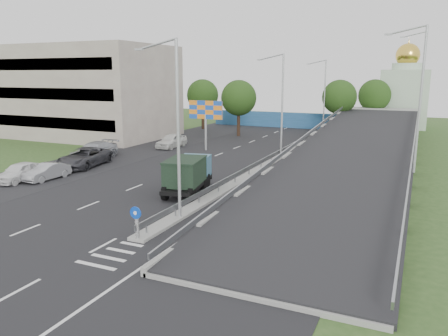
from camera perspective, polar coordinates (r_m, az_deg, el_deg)
The scene contains 24 objects.
ground at distance 21.35m, azimuth -14.67°, elevation -11.26°, with size 160.00×160.00×0.00m, color #2D4C1E.
road_surface at distance 39.29m, azimuth 0.24°, elevation -0.09°, with size 26.00×90.00×0.04m, color black.
parking_strip at distance 46.03m, azimuth -14.72°, elevation 1.32°, with size 8.00×90.00×0.05m, color black.
median at distance 41.88m, azimuth 6.23°, elevation 0.75°, with size 1.00×44.00×0.20m, color gray.
overpass_ramp at distance 39.96m, azimuth 16.56°, elevation 2.17°, with size 10.00×50.00×3.50m.
median_guardrail at distance 41.76m, azimuth 6.25°, elevation 1.62°, with size 0.09×44.00×0.71m.
sign_bollard at distance 22.58m, azimuth -11.35°, elevation -6.97°, with size 0.64×0.23×1.67m.
lamp_post_near at distance 24.63m, azimuth -6.43°, elevation 6.19°, with size 2.74×0.18×10.08m.
lamp_post_mid at distance 43.01m, azimuth 7.38°, elevation 8.69°, with size 2.74×0.18×10.08m.
lamp_post_far at distance 62.40m, azimuth 12.83°, elevation 9.54°, with size 2.74×0.18×10.08m.
beige_building at distance 63.54m, azimuth -18.16°, elevation 9.46°, with size 24.00×14.00×12.00m, color gray.
blue_wall at distance 69.47m, azimuth 10.32°, elevation 6.07°, with size 30.00×0.50×2.40m, color #22547D.
church at distance 75.19m, azimuth 22.51°, elevation 8.95°, with size 7.00×7.00×13.80m.
billboard at distance 48.37m, azimuth -2.42°, elevation 7.23°, with size 4.00×0.24×5.50m.
tree_left_mid at distance 59.62m, azimuth 1.93°, elevation 9.12°, with size 4.80×4.80×7.60m.
tree_median_far at distance 64.04m, azimuth 14.85°, elevation 8.94°, with size 4.80×4.80×7.60m.
tree_left_far at distance 67.50m, azimuth -2.80°, elevation 9.47°, with size 4.80×4.80×7.60m.
tree_ramp_far at distance 70.46m, azimuth 19.06°, elevation 8.94°, with size 4.80×4.80×7.60m.
dump_truck at distance 31.31m, azimuth -4.72°, elevation -0.63°, with size 3.27×6.17×2.58m.
parked_car_a at distance 38.22m, azimuth -25.14°, elevation -0.46°, with size 1.77×4.40×1.50m, color white.
parked_car_b at distance 37.82m, azimuth -22.12°, elevation -0.45°, with size 1.41×4.03×1.33m, color #9C9DA1.
parked_car_c at distance 41.98m, azimuth -17.82°, elevation 1.31°, with size 2.84×6.16×1.71m, color #323237.
parked_car_d at distance 45.43m, azimuth -16.60°, elevation 2.16°, with size 2.36×5.81×1.69m, color #A1A3AA.
parked_car_e at distance 50.80m, azimuth -6.88°, elevation 3.56°, with size 1.93×4.79×1.63m, color silver.
Camera 1 is at (12.60, -15.08, 8.35)m, focal length 35.00 mm.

